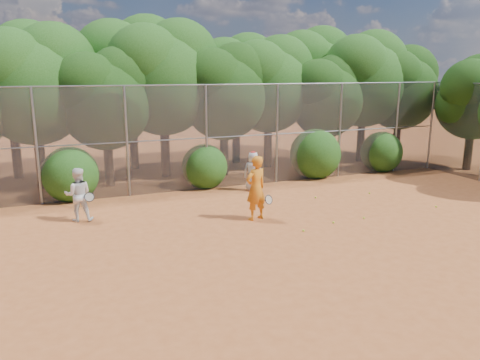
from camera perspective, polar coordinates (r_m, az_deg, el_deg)
name	(u,v)px	position (r m, az deg, el deg)	size (l,w,h in m)	color
ground	(305,233)	(13.50, 7.93, -6.45)	(80.00, 80.00, 0.00)	#A85325
fence_back	(228,135)	(18.30, -1.47, 5.46)	(20.05, 0.09, 4.03)	gray
tree_1	(34,80)	(19.58, -23.78, 11.09)	(4.64, 4.03, 6.35)	black
tree_2	(106,95)	(18.98, -16.05, 9.89)	(3.99, 3.47, 5.47)	black
tree_3	(164,73)	(20.35, -9.29, 12.70)	(4.89, 4.26, 6.70)	black
tree_4	(225,89)	(20.48, -1.90, 11.07)	(4.19, 3.64, 5.73)	black
tree_5	(269,81)	(22.17, 3.61, 11.96)	(4.51, 3.92, 6.17)	black
tree_6	(327,94)	(22.49, 10.55, 10.31)	(3.86, 3.36, 5.29)	black
tree_7	(365,76)	(24.38, 14.99, 12.20)	(4.77, 4.14, 6.53)	black
tree_8	(401,85)	(25.39, 19.03, 10.91)	(4.25, 3.70, 5.82)	black
tree_9	(9,75)	(21.93, -26.30, 11.41)	(4.83, 4.20, 6.62)	black
tree_10	(131,68)	(22.33, -13.14, 13.15)	(5.15, 4.48, 7.06)	black
tree_11	(237,78)	(23.24, -0.38, 12.33)	(4.64, 4.03, 6.35)	black
tree_12	(312,71)	(25.74, 8.75, 13.03)	(5.02, 4.37, 6.88)	black
tree_13	(475,94)	(24.00, 26.71, 9.32)	(3.86, 3.36, 5.29)	black
bush_0	(70,172)	(17.68, -20.01, 0.93)	(2.00, 2.00, 2.00)	#1B4912
bush_1	(205,165)	(18.49, -4.34, 1.89)	(1.80, 1.80, 1.80)	#1B4912
bush_2	(315,152)	(20.47, 9.16, 3.43)	(2.20, 2.20, 2.20)	#1B4912
bush_3	(381,150)	(22.47, 16.86, 3.50)	(1.90, 1.90, 1.90)	#1B4912
player_yellow	(256,188)	(14.32, 1.95, -0.99)	(0.93, 0.67, 2.01)	orange
player_teen	(253,171)	(17.86, 1.60, 1.09)	(0.88, 0.83, 1.55)	silver
player_white	(78,195)	(15.06, -19.13, -1.70)	(0.89, 0.75, 1.66)	white
ball_0	(364,218)	(15.12, 14.87, -4.47)	(0.07, 0.07, 0.07)	#BFDD28
ball_1	(369,193)	(18.19, 15.50, -1.54)	(0.07, 0.07, 0.07)	#BFDD28
ball_2	(333,222)	(14.47, 11.32, -5.09)	(0.07, 0.07, 0.07)	#BFDD28
ball_3	(436,207)	(17.14, 22.79, -3.00)	(0.07, 0.07, 0.07)	#BFDD28
ball_4	(303,231)	(13.61, 7.74, -6.12)	(0.07, 0.07, 0.07)	#BFDD28
ball_5	(316,197)	(17.15, 9.20, -2.11)	(0.07, 0.07, 0.07)	#BFDD28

